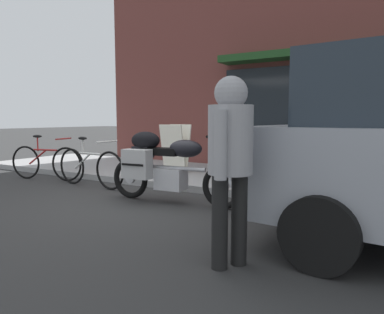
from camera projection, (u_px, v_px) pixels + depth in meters
name	position (u px, v px, depth m)	size (l,w,h in m)	color
ground_plane	(138.00, 202.00, 5.55)	(80.00, 80.00, 0.00)	#323232
touring_motorcycle	(165.00, 164.00, 5.41)	(2.24, 0.78, 1.40)	black
parked_bicycle	(90.00, 167.00, 6.72)	(1.75, 0.48, 0.94)	black
pedestrian_walking	(230.00, 149.00, 3.02)	(0.41, 0.56, 1.63)	black
sandwich_board_sign	(175.00, 148.00, 7.69)	(0.55, 0.43, 1.03)	silver
second_bicycle_by_cafe	(45.00, 162.00, 7.47)	(1.69, 0.56, 0.94)	black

